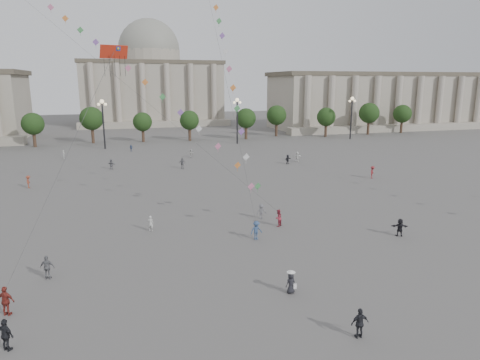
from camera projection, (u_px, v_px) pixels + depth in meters
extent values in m
plane|color=#514F4D|center=(294.00, 279.00, 31.80)|extent=(360.00, 360.00, 0.00)
cube|color=gray|center=(394.00, 102.00, 139.02)|extent=(80.00, 22.00, 16.00)
cube|color=brown|center=(396.00, 74.00, 137.09)|extent=(81.60, 22.44, 1.20)
cube|color=gray|center=(419.00, 127.00, 128.41)|extent=(84.00, 4.00, 2.00)
cube|color=gray|center=(151.00, 94.00, 151.42)|extent=(46.00, 30.00, 20.00)
cube|color=brown|center=(150.00, 63.00, 149.05)|extent=(46.92, 30.60, 1.20)
cube|color=gray|center=(157.00, 124.00, 137.51)|extent=(48.30, 4.00, 2.00)
cylinder|color=gray|center=(150.00, 58.00, 148.62)|extent=(21.00, 21.00, 5.00)
sphere|color=gray|center=(149.00, 50.00, 148.06)|extent=(21.00, 21.00, 21.00)
cylinder|color=#37271B|center=(36.00, 139.00, 96.54)|extent=(0.70, 0.70, 3.52)
sphere|color=black|center=(34.00, 122.00, 95.71)|extent=(5.12, 5.12, 5.12)
cylinder|color=#37271B|center=(92.00, 137.00, 99.73)|extent=(0.70, 0.70, 3.52)
sphere|color=black|center=(91.00, 121.00, 98.91)|extent=(5.12, 5.12, 5.12)
cylinder|color=#37271B|center=(145.00, 135.00, 102.93)|extent=(0.70, 0.70, 3.52)
sphere|color=black|center=(144.00, 120.00, 102.10)|extent=(5.12, 5.12, 5.12)
cylinder|color=#37271B|center=(194.00, 134.00, 106.12)|extent=(0.70, 0.70, 3.52)
sphere|color=black|center=(193.00, 119.00, 105.30)|extent=(5.12, 5.12, 5.12)
cylinder|color=#37271B|center=(240.00, 132.00, 109.32)|extent=(0.70, 0.70, 3.52)
sphere|color=black|center=(240.00, 118.00, 108.49)|extent=(5.12, 5.12, 5.12)
cylinder|color=#37271B|center=(284.00, 131.00, 112.51)|extent=(0.70, 0.70, 3.52)
sphere|color=black|center=(284.00, 117.00, 111.68)|extent=(5.12, 5.12, 5.12)
cylinder|color=#37271B|center=(325.00, 129.00, 115.70)|extent=(0.70, 0.70, 3.52)
sphere|color=black|center=(326.00, 116.00, 114.88)|extent=(5.12, 5.12, 5.12)
cylinder|color=#37271B|center=(364.00, 128.00, 118.90)|extent=(0.70, 0.70, 3.52)
sphere|color=black|center=(365.00, 115.00, 118.07)|extent=(5.12, 5.12, 5.12)
cylinder|color=#37271B|center=(402.00, 127.00, 122.09)|extent=(0.70, 0.70, 3.52)
sphere|color=black|center=(403.00, 114.00, 121.27)|extent=(5.12, 5.12, 5.12)
cylinder|color=#262628|center=(104.00, 126.00, 92.31)|extent=(0.36, 0.36, 10.00)
sphere|color=#FFE5B2|center=(102.00, 102.00, 91.14)|extent=(0.90, 0.90, 0.90)
sphere|color=#FFE5B2|center=(99.00, 104.00, 91.09)|extent=(0.60, 0.60, 0.60)
sphere|color=#FFE5B2|center=(105.00, 104.00, 91.46)|extent=(0.60, 0.60, 0.60)
cylinder|color=#262628|center=(237.00, 122.00, 100.29)|extent=(0.36, 0.36, 10.00)
sphere|color=#FFE5B2|center=(237.00, 100.00, 99.12)|extent=(0.90, 0.90, 0.90)
sphere|color=#FFE5B2|center=(234.00, 103.00, 99.07)|extent=(0.60, 0.60, 0.60)
sphere|color=#FFE5B2|center=(240.00, 102.00, 99.45)|extent=(0.60, 0.60, 0.60)
cylinder|color=#262628|center=(351.00, 119.00, 108.28)|extent=(0.36, 0.36, 10.00)
sphere|color=#FFE5B2|center=(352.00, 99.00, 107.11)|extent=(0.90, 0.90, 0.90)
sphere|color=#FFE5B2|center=(350.00, 101.00, 107.06)|extent=(0.60, 0.60, 0.60)
sphere|color=#FFE5B2|center=(355.00, 101.00, 107.43)|extent=(0.60, 0.60, 0.60)
imported|color=navy|center=(131.00, 148.00, 89.67)|extent=(0.94, 0.63, 1.48)
imported|color=black|center=(400.00, 227.00, 40.45)|extent=(1.67, 1.04, 1.72)
imported|color=silver|center=(191.00, 154.00, 82.47)|extent=(1.50, 1.18, 1.59)
imported|color=#5C5C61|center=(261.00, 211.00, 45.55)|extent=(1.07, 0.62, 1.63)
imported|color=white|center=(297.00, 157.00, 78.23)|extent=(1.76, 1.38, 1.87)
imported|color=maroon|center=(372.00, 172.00, 64.72)|extent=(1.33, 1.37, 1.88)
imported|color=black|center=(288.00, 159.00, 76.17)|extent=(1.58, 1.16, 1.65)
imported|color=beige|center=(64.00, 154.00, 81.32)|extent=(0.46, 0.64, 1.62)
imported|color=slate|center=(111.00, 164.00, 71.51)|extent=(1.48, 1.43, 1.68)
imported|color=#BBBBB7|center=(151.00, 223.00, 41.82)|extent=(0.67, 0.58, 1.57)
imported|color=slate|center=(182.00, 163.00, 71.95)|extent=(1.14, 0.62, 1.85)
imported|color=brown|center=(29.00, 182.00, 58.83)|extent=(0.71, 1.16, 1.75)
imported|color=maroon|center=(6.00, 301.00, 26.64)|extent=(1.23, 0.90, 1.94)
imported|color=black|center=(6.00, 335.00, 23.13)|extent=(1.14, 1.04, 1.87)
imported|color=slate|center=(47.00, 267.00, 31.61)|extent=(1.14, 0.71, 1.81)
imported|color=#222328|center=(360.00, 323.00, 24.31)|extent=(1.08, 0.48, 1.82)
imported|color=#9C2A3A|center=(278.00, 218.00, 43.19)|extent=(1.08, 1.06, 1.76)
imported|color=#324A71|center=(256.00, 230.00, 39.55)|extent=(1.25, 0.84, 1.79)
imported|color=black|center=(291.00, 283.00, 29.49)|extent=(0.82, 0.64, 1.49)
cone|color=white|center=(291.00, 271.00, 29.30)|extent=(0.52, 0.52, 0.14)
cylinder|color=white|center=(291.00, 272.00, 29.31)|extent=(0.60, 0.60, 0.02)
cube|color=white|center=(295.00, 286.00, 29.46)|extent=(0.22, 0.10, 0.35)
cube|color=red|center=(114.00, 52.00, 33.93)|extent=(2.26, 1.14, 1.02)
cube|color=#198C41|center=(109.00, 48.00, 33.74)|extent=(0.39, 0.29, 0.34)
cube|color=#1E3EA5|center=(118.00, 49.00, 33.93)|extent=(0.39, 0.29, 0.34)
sphere|color=gold|center=(109.00, 48.00, 33.70)|extent=(0.20, 0.20, 0.20)
sphere|color=gold|center=(118.00, 49.00, 33.89)|extent=(0.20, 0.20, 0.20)
cylinder|color=#3F3F3F|center=(66.00, 157.00, 30.21)|extent=(0.02, 0.02, 19.23)
cylinder|color=#3F3F3F|center=(74.00, 41.00, 50.99)|extent=(0.02, 0.02, 63.82)
cube|color=#42904E|center=(258.00, 186.00, 43.54)|extent=(0.76, 0.25, 0.76)
cube|color=orange|center=(238.00, 165.00, 44.13)|extent=(0.76, 0.25, 0.76)
cube|color=#C96A91|center=(218.00, 146.00, 44.76)|extent=(0.76, 0.25, 0.76)
cube|color=silver|center=(199.00, 129.00, 45.40)|extent=(0.76, 0.25, 0.76)
cube|color=#8254A8|center=(180.00, 112.00, 46.06)|extent=(0.76, 0.25, 0.76)
cube|color=#42904E|center=(162.00, 97.00, 46.74)|extent=(0.76, 0.25, 0.76)
cube|color=orange|center=(145.00, 82.00, 47.42)|extent=(0.76, 0.25, 0.76)
cube|color=#C96A91|center=(128.00, 68.00, 48.10)|extent=(0.76, 0.25, 0.76)
cube|color=silver|center=(112.00, 55.00, 48.80)|extent=(0.76, 0.25, 0.76)
cube|color=#8254A8|center=(96.00, 42.00, 49.50)|extent=(0.76, 0.25, 0.76)
cube|color=#42904E|center=(80.00, 30.00, 50.21)|extent=(0.76, 0.25, 0.76)
cube|color=orange|center=(65.00, 18.00, 50.91)|extent=(0.76, 0.25, 0.76)
cube|color=#C96A91|center=(51.00, 7.00, 51.63)|extent=(0.76, 0.25, 0.76)
cube|color=#C96A91|center=(251.00, 186.00, 40.65)|extent=(0.76, 0.25, 0.76)
cube|color=silver|center=(246.00, 157.00, 42.02)|extent=(0.76, 0.25, 0.76)
cube|color=#8254A8|center=(241.00, 131.00, 43.44)|extent=(0.76, 0.25, 0.76)
cube|color=#42904E|center=(237.00, 108.00, 44.87)|extent=(0.76, 0.25, 0.76)
cube|color=orange|center=(233.00, 88.00, 46.33)|extent=(0.76, 0.25, 0.76)
cube|color=#C96A91|center=(229.00, 69.00, 47.80)|extent=(0.76, 0.25, 0.76)
cube|color=silver|center=(226.00, 52.00, 49.29)|extent=(0.76, 0.25, 0.76)
cube|color=#8254A8|center=(222.00, 36.00, 50.78)|extent=(0.76, 0.25, 0.76)
cube|color=#42904E|center=(219.00, 21.00, 52.28)|extent=(0.76, 0.25, 0.76)
cube|color=orange|center=(216.00, 7.00, 53.79)|extent=(0.76, 0.25, 0.76)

